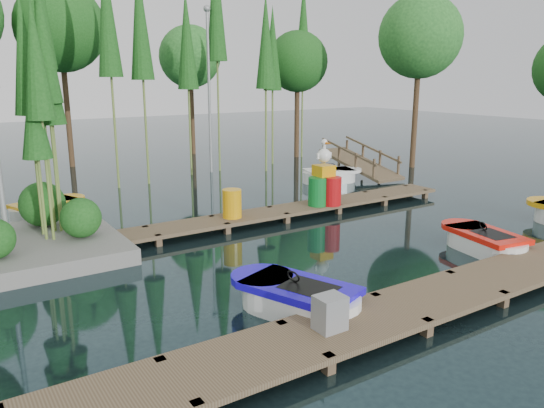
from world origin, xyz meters
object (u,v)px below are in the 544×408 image
boat_blue (297,299)px  yellow_barrel (232,204)px  boat_yellow_far (46,209)px  utility_cabinet (330,313)px  boat_red (484,242)px  drum_cluster (325,185)px

boat_blue → yellow_barrel: yellow_barrel is taller
boat_yellow_far → utility_cabinet: 11.41m
boat_yellow_far → yellow_barrel: (4.33, -4.18, 0.46)m
boat_red → drum_cluster: 5.35m
yellow_barrel → boat_blue: bearing=-107.1°
yellow_barrel → drum_cluster: 3.32m
boat_blue → boat_red: size_ratio=1.12×
boat_blue → utility_cabinet: utility_cabinet is taller
boat_red → boat_yellow_far: bearing=142.2°
utility_cabinet → boat_yellow_far: bearing=101.6°
drum_cluster → boat_yellow_far: bearing=150.5°
boat_yellow_far → drum_cluster: size_ratio=1.27×
utility_cabinet → boat_red: bearing=14.5°
boat_blue → yellow_barrel: bearing=52.1°
boat_yellow_far → drum_cluster: bearing=-29.8°
boat_red → yellow_barrel: bearing=138.7°
boat_blue → yellow_barrel: (1.75, 5.68, 0.45)m
boat_red → utility_cabinet: bearing=-155.4°
boat_yellow_far → yellow_barrel: bearing=-44.2°
boat_blue → boat_red: bearing=-17.8°
boat_red → yellow_barrel: size_ratio=3.17×
boat_yellow_far → utility_cabinet: (2.29, -11.18, 0.33)m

